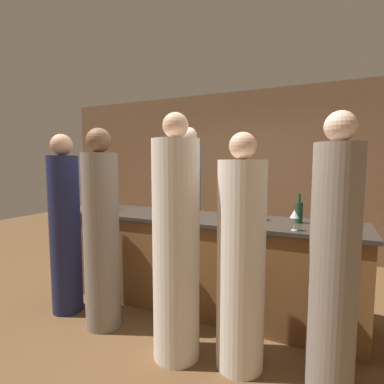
# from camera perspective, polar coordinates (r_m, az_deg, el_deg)

# --- Properties ---
(ground_plane) EXTENTS (14.00, 14.00, 0.00)m
(ground_plane) POSITION_cam_1_polar(r_m,az_deg,el_deg) (3.49, 2.94, -21.03)
(ground_plane) COLOR brown
(back_wall) EXTENTS (8.00, 0.06, 2.80)m
(back_wall) POSITION_cam_1_polar(r_m,az_deg,el_deg) (5.32, 12.43, 3.69)
(back_wall) COLOR brown
(back_wall) RESTS_ON ground_plane
(bar_counter) EXTENTS (3.07, 0.74, 0.99)m
(bar_counter) POSITION_cam_1_polar(r_m,az_deg,el_deg) (3.30, 2.98, -13.29)
(bar_counter) COLOR brown
(bar_counter) RESTS_ON ground_plane
(bartender) EXTENTS (0.32, 0.32, 2.03)m
(bartender) POSITION_cam_1_polar(r_m,az_deg,el_deg) (4.08, -0.58, -2.92)
(bartender) COLOR #4C6B93
(bartender) RESTS_ON ground_plane
(guest_0) EXTENTS (0.36, 0.36, 1.78)m
(guest_0) POSITION_cam_1_polar(r_m,az_deg,el_deg) (2.33, 9.29, -12.95)
(guest_0) COLOR silver
(guest_0) RESTS_ON ground_plane
(guest_1) EXTENTS (0.32, 0.32, 1.90)m
(guest_1) POSITION_cam_1_polar(r_m,az_deg,el_deg) (2.28, 25.42, -12.11)
(guest_1) COLOR gray
(guest_1) RESTS_ON ground_plane
(guest_2) EXTENTS (0.33, 0.33, 1.88)m
(guest_2) POSITION_cam_1_polar(r_m,az_deg,el_deg) (2.96, -16.86, -7.92)
(guest_2) COLOR gray
(guest_2) RESTS_ON ground_plane
(guest_3) EXTENTS (0.37, 0.37, 1.94)m
(guest_3) POSITION_cam_1_polar(r_m,az_deg,el_deg) (2.40, -3.05, -10.41)
(guest_3) COLOR silver
(guest_3) RESTS_ON ground_plane
(guest_4) EXTENTS (0.31, 0.31, 1.85)m
(guest_4) POSITION_cam_1_polar(r_m,az_deg,el_deg) (3.40, -23.03, -6.56)
(guest_4) COLOR #1E234C
(guest_4) RESTS_ON ground_plane
(wine_bottle_0) EXTENTS (0.07, 0.07, 0.28)m
(wine_bottle_0) POSITION_cam_1_polar(r_m,az_deg,el_deg) (3.04, 19.69, -3.57)
(wine_bottle_0) COLOR #19381E
(wine_bottle_0) RESTS_ON bar_counter
(wine_bottle_1) EXTENTS (0.07, 0.07, 0.28)m
(wine_bottle_1) POSITION_cam_1_polar(r_m,az_deg,el_deg) (3.78, -15.26, -1.72)
(wine_bottle_1) COLOR #19381E
(wine_bottle_1) RESTS_ON bar_counter
(ice_bucket) EXTENTS (0.21, 0.21, 0.17)m
(ice_bucket) POSITION_cam_1_polar(r_m,az_deg,el_deg) (3.08, 11.04, -3.67)
(ice_bucket) COLOR #9E9993
(ice_bucket) RESTS_ON bar_counter
(wine_glass_0) EXTENTS (0.08, 0.08, 0.15)m
(wine_glass_0) POSITION_cam_1_polar(r_m,az_deg,el_deg) (2.74, 27.09, -4.75)
(wine_glass_0) COLOR silver
(wine_glass_0) RESTS_ON bar_counter
(wine_glass_1) EXTENTS (0.07, 0.07, 0.16)m
(wine_glass_1) POSITION_cam_1_polar(r_m,az_deg,el_deg) (2.89, 26.14, -3.86)
(wine_glass_1) COLOR silver
(wine_glass_1) RESTS_ON bar_counter
(wine_glass_2) EXTENTS (0.06, 0.06, 0.15)m
(wine_glass_2) POSITION_cam_1_polar(r_m,az_deg,el_deg) (3.08, -0.32, -3.02)
(wine_glass_2) COLOR silver
(wine_glass_2) RESTS_ON bar_counter
(wine_glass_3) EXTENTS (0.07, 0.07, 0.16)m
(wine_glass_3) POSITION_cam_1_polar(r_m,az_deg,el_deg) (3.01, -4.33, -3.09)
(wine_glass_3) COLOR silver
(wine_glass_3) RESTS_ON bar_counter
(wine_glass_4) EXTENTS (0.08, 0.08, 0.18)m
(wine_glass_4) POSITION_cam_1_polar(r_m,az_deg,el_deg) (2.68, 18.94, -4.07)
(wine_glass_4) COLOR silver
(wine_glass_4) RESTS_ON bar_counter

